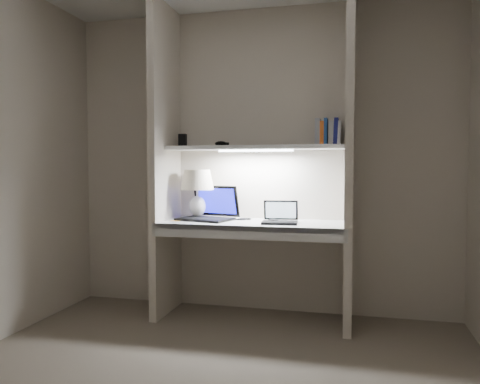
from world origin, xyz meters
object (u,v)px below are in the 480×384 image
(table_lamp, at_px, (197,186))
(book_row, at_px, (328,133))
(laptop_netbook, at_px, (280,218))
(laptop_main, at_px, (209,212))
(speaker, at_px, (277,210))

(table_lamp, xyz_separation_m, book_row, (1.06, 0.09, 0.42))
(table_lamp, xyz_separation_m, laptop_netbook, (0.72, -0.16, -0.23))
(laptop_main, relative_size, book_row, 2.27)
(laptop_netbook, relative_size, speaker, 1.84)
(speaker, distance_m, book_row, 0.74)
(table_lamp, distance_m, laptop_netbook, 0.77)
(table_lamp, relative_size, speaker, 2.67)
(table_lamp, xyz_separation_m, speaker, (0.65, 0.11, -0.20))
(laptop_main, height_order, speaker, laptop_main)
(table_lamp, height_order, laptop_main, table_lamp)
(laptop_main, distance_m, speaker, 0.56)
(table_lamp, height_order, laptop_netbook, table_lamp)
(laptop_main, distance_m, book_row, 1.14)
(book_row, bearing_deg, table_lamp, -175.27)
(laptop_netbook, relative_size, book_row, 1.31)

